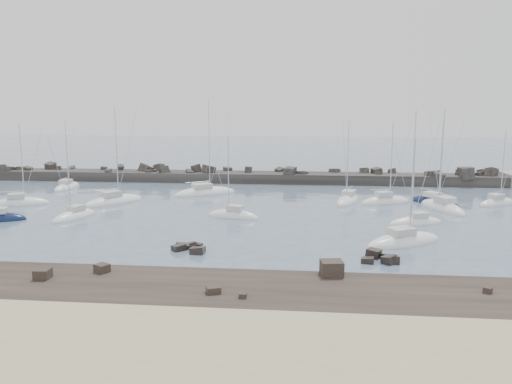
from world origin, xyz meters
The scene contains 19 objects.
ground centered at (0.00, 0.00, 0.00)m, with size 400.00×400.00×0.00m, color #4C5F76.
sand_strip centered at (0.00, -32.00, 0.00)m, with size 140.00×14.00×1.00m, color tan.
rock_shelf centered at (-0.06, -21.99, 0.02)m, with size 140.00×12.11×1.93m.
rock_cluster_near centered at (-4.31, -9.57, 0.03)m, with size 3.66×3.90×1.43m.
rock_cluster_far centered at (14.39, -11.11, 0.13)m, with size 3.53×3.57×1.51m.
breakwater centered at (-7.11, 38.00, 0.32)m, with size 115.00×7.36×5.01m.
sailboat_0 centered at (-34.39, 11.13, 0.15)m, with size 8.39×5.53×12.93m.
sailboat_1 centered at (-34.86, 26.67, 0.14)m, with size 2.54×8.06×12.78m.
sailboat_3 centered at (-21.22, 13.91, 0.15)m, with size 8.14×9.72×15.46m.
sailboat_4 centered at (-9.28, 22.99, 0.14)m, with size 10.74×8.54×16.66m.
sailboat_5 centered at (-2.09, 5.82, 0.15)m, with size 7.39×3.80×11.41m.
sailboat_6 centered at (13.59, 18.25, 0.15)m, with size 5.28×8.75×13.37m.
sailboat_7 centered at (17.52, -5.02, 0.15)m, with size 9.50×7.42×14.82m.
sailboat_8 centered at (26.26, 18.11, 0.15)m, with size 7.29×8.13×13.33m.
sailboat_9 centered at (20.69, 4.33, 0.13)m, with size 7.39×4.42×11.26m.
sailboat_10 centered at (26.32, 13.93, 0.15)m, with size 6.00×10.02×15.19m.
sailboat_12 centered at (35.31, 18.36, 0.14)m, with size 7.33×5.91×11.73m.
sailboat_13 centered at (-22.45, 3.51, 0.14)m, with size 4.35×7.69×11.75m.
sailboat_14 centered at (19.15, 17.87, 0.16)m, with size 8.38×5.32×12.92m.
Camera 1 is at (7.24, -56.75, 13.90)m, focal length 35.00 mm.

